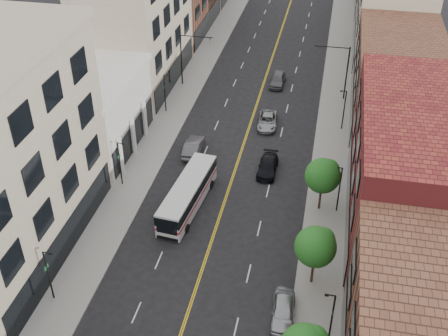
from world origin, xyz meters
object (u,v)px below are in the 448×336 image
Objects in this scene: car_lane_b at (267,121)px; car_lane_c at (278,79)px; car_lane_behind at (193,147)px; car_parked_far at (283,311)px; city_bus at (188,193)px; car_lane_a at (268,166)px.

car_lane_c is at bearing 86.31° from car_lane_b.
car_lane_c is at bearing -112.23° from car_lane_behind.
car_parked_far is 0.92× the size of car_lane_behind.
car_lane_behind is at bearing 117.15° from car_parked_far.
city_bus is at bearing 128.66° from car_parked_far.
car_lane_behind reaches higher than car_lane_a.
city_bus is at bearing -131.78° from car_lane_a.
city_bus is 2.31× the size of car_lane_c.
car_lane_behind is 1.03× the size of car_lane_c.
car_lane_a is 9.82m from car_lane_b.
car_lane_c is (5.28, 28.78, -0.81)m from city_bus.
car_lane_behind is 10.62m from car_lane_b.
car_lane_a is 21.27m from car_lane_c.
car_lane_c reaches higher than car_lane_a.
car_lane_b is at bearing -135.34° from car_lane_behind.
car_lane_a is 0.97× the size of car_lane_b.
car_lane_behind is 1.03× the size of car_lane_a.
car_lane_c is at bearing 85.39° from city_bus.
city_bus reaches higher than car_lane_a.
car_parked_far is 29.78m from car_lane_b.
car_lane_behind is at bearing -138.02° from car_lane_b.
car_lane_behind is (-12.63, 21.61, 0.04)m from car_parked_far.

